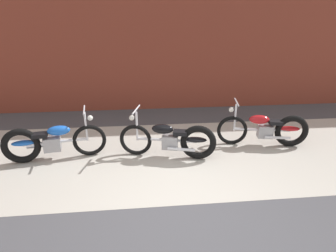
{
  "coord_description": "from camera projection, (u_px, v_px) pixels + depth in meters",
  "views": [
    {
      "loc": [
        -0.56,
        -3.46,
        2.7
      ],
      "look_at": [
        -0.06,
        1.48,
        0.75
      ],
      "focal_mm": 29.31,
      "sensor_mm": 36.0,
      "label": 1
    }
  ],
  "objects": [
    {
      "name": "sidewalk_slab",
      "position": [
        169.0,
        154.0,
        5.87
      ],
      "size": [
        36.0,
        3.5,
        0.01
      ],
      "primitive_type": "cube",
      "color": "#B2ADA3",
      "rests_on": "ground"
    },
    {
      "name": "motorcycle_blue",
      "position": [
        48.0,
        142.0,
        5.49
      ],
      "size": [
        2.0,
        0.6,
        1.03
      ],
      "rotation": [
        0.0,
        0.0,
        0.15
      ],
      "color": "black",
      "rests_on": "ground"
    },
    {
      "name": "ground_plane",
      "position": [
        181.0,
        205.0,
        4.25
      ],
      "size": [
        80.0,
        80.0,
        0.0
      ],
      "primitive_type": "plane",
      "color": "#47474C"
    },
    {
      "name": "motorcycle_black",
      "position": [
        174.0,
        140.0,
        5.59
      ],
      "size": [
        1.97,
        0.74,
        1.03
      ],
      "rotation": [
        0.0,
        0.0,
        2.9
      ],
      "color": "black",
      "rests_on": "ground"
    },
    {
      "name": "motorcycle_red",
      "position": [
        269.0,
        129.0,
        6.12
      ],
      "size": [
        1.99,
        0.69,
        1.03
      ],
      "rotation": [
        0.0,
        0.0,
        2.96
      ],
      "color": "black",
      "rests_on": "ground"
    },
    {
      "name": "brick_building_wall",
      "position": [
        157.0,
        19.0,
        8.08
      ],
      "size": [
        36.0,
        0.5,
        5.4
      ],
      "primitive_type": "cube",
      "color": "brown",
      "rests_on": "ground"
    }
  ]
}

